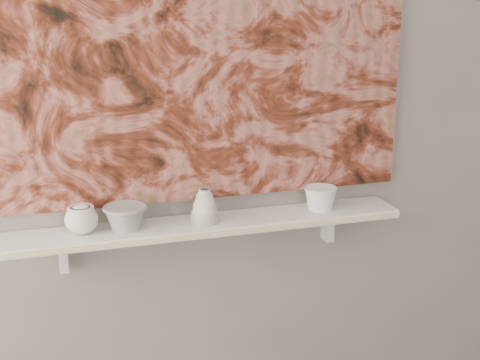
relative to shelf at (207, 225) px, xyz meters
name	(u,v)px	position (x,y,z in m)	size (l,w,h in m)	color
wall_back	(198,97)	(0.00, 0.09, 0.44)	(3.60, 3.60, 0.00)	gray
shelf	(207,225)	(0.00, 0.00, 0.00)	(1.40, 0.18, 0.03)	white
shelf_stripe	(214,234)	(0.00, -0.09, 0.00)	(1.40, 0.01, 0.02)	beige
bracket_left	(63,254)	(-0.49, 0.06, -0.07)	(0.03, 0.06, 0.12)	white
bracket_right	(328,225)	(0.49, 0.06, -0.07)	(0.03, 0.06, 0.12)	white
painting	(198,41)	(0.00, 0.08, 0.62)	(1.50, 0.03, 1.10)	maroon
house_motif	(321,124)	(0.45, 0.07, 0.32)	(0.09, 0.00, 0.08)	black
bowl_grey	(125,217)	(-0.28, 0.00, 0.06)	(0.15, 0.15, 0.09)	gray
cup_cream	(81,220)	(-0.42, 0.00, 0.06)	(0.11, 0.11, 0.10)	silver
bell_vessel	(205,205)	(-0.01, 0.00, 0.07)	(0.11, 0.11, 0.12)	beige
bowl_white	(320,198)	(0.43, 0.00, 0.06)	(0.12, 0.12, 0.09)	white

